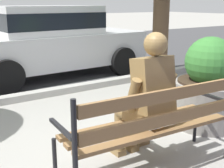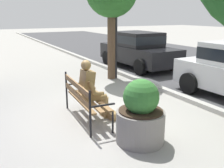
# 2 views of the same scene
# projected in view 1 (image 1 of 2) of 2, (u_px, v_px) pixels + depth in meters

# --- Properties ---
(ground_plane) EXTENTS (80.00, 80.00, 0.00)m
(ground_plane) POSITION_uv_depth(u_px,v_px,m) (149.00, 167.00, 3.13)
(ground_plane) COLOR #9E9B93
(curb_stone) EXTENTS (60.00, 0.20, 0.12)m
(curb_stone) POSITION_uv_depth(u_px,v_px,m) (41.00, 94.00, 5.42)
(curb_stone) COLOR #B2AFA8
(curb_stone) RESTS_ON ground
(park_bench) EXTENTS (1.83, 0.65, 0.95)m
(park_bench) POSITION_uv_depth(u_px,v_px,m) (154.00, 121.00, 2.88)
(park_bench) COLOR olive
(park_bench) RESTS_ON ground
(bronze_statue_seated) EXTENTS (0.63, 0.76, 1.37)m
(bronze_statue_seated) POSITION_uv_depth(u_px,v_px,m) (144.00, 102.00, 3.05)
(bronze_statue_seated) COLOR olive
(bronze_statue_seated) RESTS_ON ground
(concrete_planter) EXTENTS (0.90, 0.90, 1.20)m
(concrete_planter) POSITION_uv_depth(u_px,v_px,m) (208.00, 88.00, 4.10)
(concrete_planter) COLOR gray
(concrete_planter) RESTS_ON ground
(parked_car_white) EXTENTS (4.15, 2.01, 1.56)m
(parked_car_white) POSITION_uv_depth(u_px,v_px,m) (50.00, 39.00, 6.81)
(parked_car_white) COLOR silver
(parked_car_white) RESTS_ON ground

